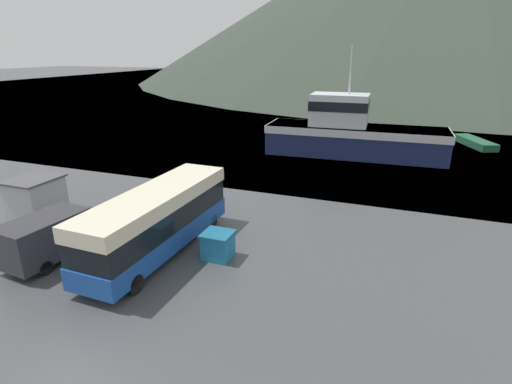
{
  "coord_description": "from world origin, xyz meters",
  "views": [
    {
      "loc": [
        8.99,
        -7.38,
        10.01
      ],
      "look_at": [
        1.17,
        13.55,
        2.0
      ],
      "focal_mm": 28.0,
      "sensor_mm": 36.0,
      "label": 1
    }
  ],
  "objects_px": {
    "small_boat": "(475,142)",
    "fishing_boat": "(352,133)",
    "delivery_van": "(55,234)",
    "dock_kiosk": "(36,199)",
    "storage_bin": "(218,245)",
    "tour_bus": "(158,219)"
  },
  "relations": [
    {
      "from": "tour_bus",
      "to": "fishing_boat",
      "type": "height_order",
      "value": "fishing_boat"
    },
    {
      "from": "fishing_boat",
      "to": "tour_bus",
      "type": "bearing_deg",
      "value": -17.2
    },
    {
      "from": "tour_bus",
      "to": "small_boat",
      "type": "bearing_deg",
      "value": 61.8
    },
    {
      "from": "fishing_boat",
      "to": "storage_bin",
      "type": "bearing_deg",
      "value": -10.34
    },
    {
      "from": "delivery_van",
      "to": "fishing_boat",
      "type": "relative_size",
      "value": 0.34
    },
    {
      "from": "tour_bus",
      "to": "dock_kiosk",
      "type": "distance_m",
      "value": 9.48
    },
    {
      "from": "fishing_boat",
      "to": "dock_kiosk",
      "type": "bearing_deg",
      "value": -36.67
    },
    {
      "from": "fishing_boat",
      "to": "dock_kiosk",
      "type": "xyz_separation_m",
      "value": [
        -15.82,
        -23.17,
        -0.87
      ]
    },
    {
      "from": "tour_bus",
      "to": "storage_bin",
      "type": "bearing_deg",
      "value": 10.85
    },
    {
      "from": "fishing_boat",
      "to": "storage_bin",
      "type": "height_order",
      "value": "fishing_boat"
    },
    {
      "from": "delivery_van",
      "to": "storage_bin",
      "type": "distance_m",
      "value": 8.21
    },
    {
      "from": "delivery_van",
      "to": "small_boat",
      "type": "distance_m",
      "value": 42.3
    },
    {
      "from": "storage_bin",
      "to": "dock_kiosk",
      "type": "relative_size",
      "value": 0.51
    },
    {
      "from": "tour_bus",
      "to": "fishing_boat",
      "type": "relative_size",
      "value": 0.59
    },
    {
      "from": "dock_kiosk",
      "to": "storage_bin",
      "type": "bearing_deg",
      "value": -2.17
    },
    {
      "from": "tour_bus",
      "to": "storage_bin",
      "type": "distance_m",
      "value": 3.35
    },
    {
      "from": "tour_bus",
      "to": "delivery_van",
      "type": "distance_m",
      "value": 5.17
    },
    {
      "from": "storage_bin",
      "to": "tour_bus",
      "type": "bearing_deg",
      "value": -170.37
    },
    {
      "from": "delivery_van",
      "to": "dock_kiosk",
      "type": "distance_m",
      "value": 5.77
    },
    {
      "from": "storage_bin",
      "to": "dock_kiosk",
      "type": "height_order",
      "value": "dock_kiosk"
    },
    {
      "from": "small_boat",
      "to": "fishing_boat",
      "type": "bearing_deg",
      "value": -166.57
    },
    {
      "from": "tour_bus",
      "to": "dock_kiosk",
      "type": "xyz_separation_m",
      "value": [
        -9.41,
        1.0,
        -0.52
      ]
    }
  ]
}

